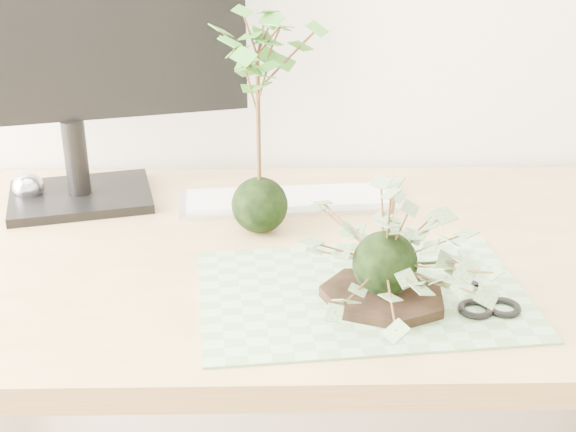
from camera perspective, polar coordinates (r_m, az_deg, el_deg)
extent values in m
cube|color=tan|center=(1.27, 0.99, -3.20)|extent=(1.60, 0.70, 0.04)
cube|color=#628D59|center=(1.14, 5.32, -5.54)|extent=(0.49, 0.35, 0.00)
cylinder|color=black|center=(1.12, 6.77, -5.71)|extent=(0.23, 0.23, 0.01)
sphere|color=black|center=(1.09, 6.90, -3.36)|extent=(0.09, 0.09, 0.09)
sphere|color=black|center=(1.30, -2.03, 0.78)|extent=(0.09, 0.09, 0.09)
cylinder|color=#422B14|center=(1.26, -2.12, 6.34)|extent=(0.01, 0.01, 0.23)
cube|color=silver|center=(1.42, 0.26, 1.06)|extent=(0.40, 0.15, 0.01)
cube|color=silver|center=(1.42, 0.26, 1.34)|extent=(0.37, 0.12, 0.01)
cube|color=black|center=(1.48, -14.52, 1.34)|extent=(0.28, 0.23, 0.02)
cylinder|color=black|center=(1.45, -14.84, 4.06)|extent=(0.04, 0.04, 0.13)
cube|color=black|center=(1.39, -15.93, 14.34)|extent=(0.60, 0.17, 0.39)
sphere|color=silver|center=(1.49, -17.99, 1.97)|extent=(0.06, 0.06, 0.06)
cube|color=gray|center=(1.22, 12.27, -3.77)|extent=(0.03, 0.12, 0.00)
cube|color=gray|center=(1.22, 13.05, -3.75)|extent=(0.02, 0.12, 0.00)
torus|color=black|center=(1.12, 12.97, -6.41)|extent=(0.05, 0.05, 0.01)
torus|color=black|center=(1.13, 14.88, -6.33)|extent=(0.05, 0.05, 0.01)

